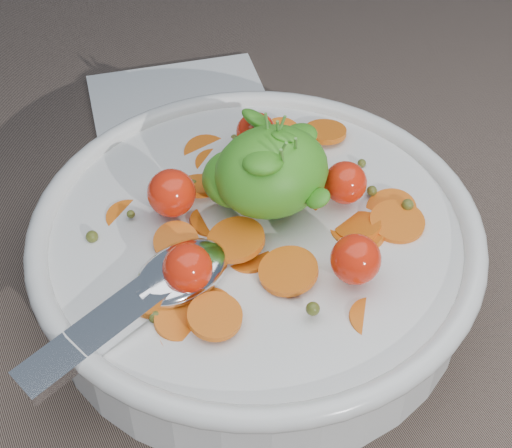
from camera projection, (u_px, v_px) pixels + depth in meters
name	position (u px, v px, depth m)	size (l,w,h in m)	color
ground	(228.00, 271.00, 0.56)	(6.00, 6.00, 0.00)	#705C50
bowl	(256.00, 249.00, 0.52)	(0.32, 0.30, 0.13)	silver
napkin	(182.00, 108.00, 0.69)	(0.15, 0.13, 0.01)	white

